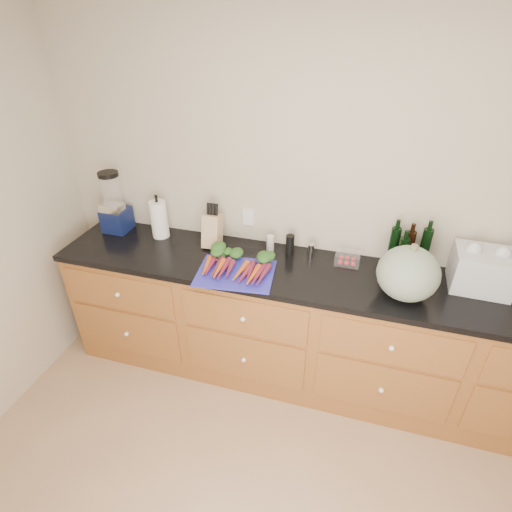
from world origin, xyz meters
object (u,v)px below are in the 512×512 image
(carrots, at_px, (238,266))
(blender_appliance, at_px, (114,206))
(tomato_box, at_px, (347,258))
(cutting_board, at_px, (236,273))
(squash, at_px, (408,274))
(paper_towel, at_px, (159,219))
(knife_block, at_px, (212,231))

(carrots, xyz_separation_m, blender_appliance, (-1.05, 0.28, 0.16))
(carrots, bearing_deg, tomato_box, 23.31)
(cutting_board, relative_size, squash, 1.38)
(cutting_board, height_order, blender_appliance, blender_appliance)
(tomato_box, bearing_deg, squash, -37.27)
(carrots, height_order, blender_appliance, blender_appliance)
(paper_towel, bearing_deg, knife_block, -2.72)
(blender_appliance, bearing_deg, squash, -7.00)
(paper_towel, bearing_deg, carrots, -21.90)
(squash, relative_size, tomato_box, 2.22)
(tomato_box, bearing_deg, blender_appliance, -179.58)
(squash, distance_m, blender_appliance, 2.09)
(cutting_board, height_order, carrots, carrots)
(cutting_board, relative_size, blender_appliance, 1.06)
(squash, height_order, blender_appliance, blender_appliance)
(blender_appliance, distance_m, paper_towel, 0.36)
(carrots, height_order, tomato_box, same)
(blender_appliance, xyz_separation_m, tomato_box, (1.72, 0.01, -0.16))
(knife_block, height_order, tomato_box, knife_block)
(blender_appliance, height_order, knife_block, blender_appliance)
(knife_block, bearing_deg, tomato_box, 1.83)
(cutting_board, height_order, tomato_box, tomato_box)
(paper_towel, distance_m, tomato_box, 1.36)
(cutting_board, xyz_separation_m, squash, (1.02, 0.06, 0.15))
(knife_block, bearing_deg, paper_towel, 177.28)
(paper_towel, bearing_deg, cutting_board, -24.81)
(paper_towel, xyz_separation_m, knife_block, (0.42, -0.02, -0.02))
(paper_towel, height_order, tomato_box, paper_towel)
(cutting_board, bearing_deg, blender_appliance, 163.20)
(carrots, distance_m, paper_towel, 0.75)
(squash, relative_size, blender_appliance, 0.77)
(blender_appliance, bearing_deg, paper_towel, 0.40)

